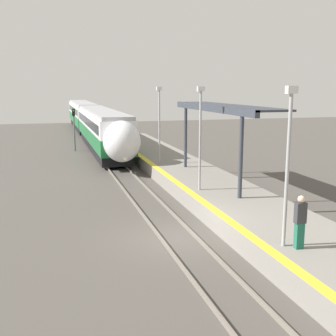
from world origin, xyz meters
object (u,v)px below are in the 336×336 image
Objects in this scene: railway_signal at (74,125)px; lamppost_far at (159,120)px; lamppost_mid at (200,132)px; lamppost_near at (288,157)px; person_waiting at (300,221)px; train at (91,120)px.

lamppost_far is (5.05, -13.28, 1.36)m from railway_signal.
lamppost_mid reaches higher than railway_signal.
lamppost_mid is (0.00, 8.23, 0.00)m from lamppost_near.
lamppost_near reaches higher than railway_signal.
person_waiting is 30.57m from railway_signal.
train is 22.41m from lamppost_far.
lamppost_near and lamppost_far have the same top height.
lamppost_near is 1.00× the size of lamppost_mid.
lamppost_near is 1.00× the size of lamppost_far.
railway_signal is at bearing -105.64° from train.
lamppost_far is (-0.36, 16.80, 2.09)m from person_waiting.
lamppost_mid is at bearing -90.00° from lamppost_far.
train is 8.71× the size of lamppost_mid.
lamppost_far is at bearing 90.00° from lamppost_near.
railway_signal is 22.14m from lamppost_mid.
railway_signal reaches higher than person_waiting.
railway_signal is at bearing 99.63° from lamppost_near.
train is 11.25× the size of railway_signal.
lamppost_near reaches higher than train.
lamppost_mid is at bearing -85.22° from train.
lamppost_mid is 1.00× the size of lamppost_far.
railway_signal is 0.77× the size of lamppost_near.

